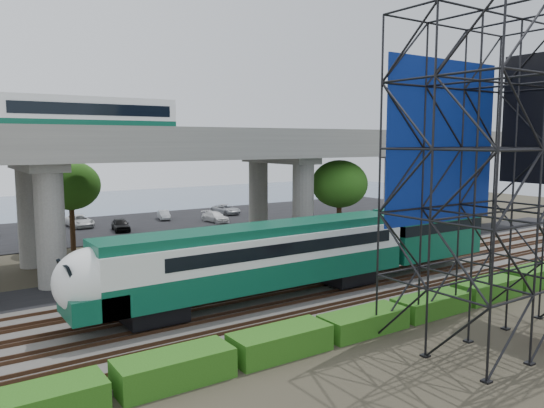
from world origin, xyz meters
TOP-DOWN VIEW (x-y plane):
  - ground at (0.00, 0.00)m, footprint 140.00×140.00m
  - ballast_bed at (0.00, 2.00)m, footprint 90.00×12.00m
  - service_road at (0.00, 10.50)m, footprint 90.00×5.00m
  - parking_lot at (0.00, 34.00)m, footprint 90.00×18.00m
  - harbor_water at (0.00, 56.00)m, footprint 140.00×40.00m
  - rail_tracks at (0.00, 2.00)m, footprint 90.00×9.52m
  - commuter_train at (1.29, 2.00)m, footprint 29.30×3.06m
  - overpass at (-0.46, 16.00)m, footprint 80.00×12.00m
  - scaffold_tower at (5.65, -7.98)m, footprint 9.36×6.36m
  - hedge_strip at (1.01, -4.30)m, footprint 34.60×1.80m
  - trees at (-4.67, 16.17)m, footprint 40.94×16.94m
  - parked_cars at (1.06, 33.61)m, footprint 34.01×9.63m

SIDE VIEW (x-z plane):
  - ground at x=0.00m, z-range 0.00..0.00m
  - harbor_water at x=0.00m, z-range 0.00..0.03m
  - service_road at x=0.00m, z-range 0.00..0.08m
  - parking_lot at x=0.00m, z-range 0.00..0.08m
  - ballast_bed at x=0.00m, z-range 0.00..0.20m
  - rail_tracks at x=0.00m, z-range 0.20..0.36m
  - hedge_strip at x=1.01m, z-range -0.04..1.16m
  - parked_cars at x=1.06m, z-range 0.03..1.34m
  - commuter_train at x=1.29m, z-range 0.73..5.03m
  - trees at x=-4.67m, z-range 1.73..9.42m
  - scaffold_tower at x=5.65m, z-range -0.03..14.97m
  - overpass at x=-0.46m, z-range 2.01..14.41m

